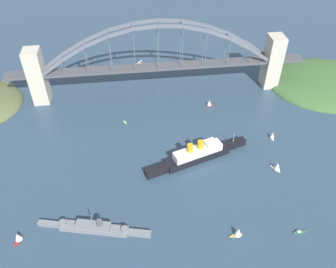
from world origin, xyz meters
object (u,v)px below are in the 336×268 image
at_px(naval_cruiser, 95,228).
at_px(small_boat_1, 299,232).
at_px(ocean_liner, 197,154).
at_px(small_boat_7, 238,232).
at_px(small_boat_3, 209,103).
at_px(small_boat_4, 277,166).
at_px(harbor_arch_bridge, 158,67).
at_px(small_boat_6, 18,237).
at_px(small_boat_2, 272,135).
at_px(small_boat_0, 125,123).
at_px(seaplane_taxiing_near_bridge, 140,63).

relative_size(naval_cruiser, small_boat_1, 8.59).
height_order(ocean_liner, small_boat_1, ocean_liner).
bearing_deg(ocean_liner, small_boat_7, 100.26).
bearing_deg(small_boat_3, small_boat_4, 110.79).
xyz_separation_m(harbor_arch_bridge, small_boat_4, (-85.87, 128.66, -27.59)).
bearing_deg(naval_cruiser, small_boat_4, -164.72).
bearing_deg(small_boat_6, small_boat_2, -158.81).
bearing_deg(small_boat_0, harbor_arch_bridge, -128.19).
bearing_deg(small_boat_3, small_boat_6, 40.16).
xyz_separation_m(seaplane_taxiing_near_bridge, small_boat_4, (-103.07, 190.98, 1.93)).
relative_size(harbor_arch_bridge, ocean_liner, 3.30).
relative_size(small_boat_0, small_boat_2, 1.08).
bearing_deg(small_boat_4, small_boat_3, -69.21).
relative_size(naval_cruiser, small_boat_3, 9.99).
height_order(ocean_liner, small_boat_3, ocean_liner).
height_order(naval_cruiser, small_boat_6, naval_cruiser).
height_order(small_boat_2, small_boat_7, small_boat_7).
distance_m(harbor_arch_bridge, small_boat_0, 70.21).
distance_m(seaplane_taxiing_near_bridge, small_boat_1, 270.25).
height_order(ocean_liner, small_boat_6, ocean_liner).
bearing_deg(small_boat_4, small_boat_7, 49.27).
xyz_separation_m(small_boat_0, small_boat_1, (-119.06, 140.31, 0.03)).
bearing_deg(small_boat_7, small_boat_3, -94.86).
height_order(small_boat_4, small_boat_7, small_boat_4).
bearing_deg(small_boat_7, small_boat_2, -121.66).
height_order(small_boat_1, small_boat_7, small_boat_7).
distance_m(ocean_liner, small_boat_4, 67.44).
height_order(seaplane_taxiing_near_bridge, small_boat_3, small_boat_3).
bearing_deg(small_boat_4, naval_cruiser, 15.28).
relative_size(harbor_arch_bridge, naval_cruiser, 3.85).
height_order(small_boat_3, small_boat_6, small_boat_6).
distance_m(seaplane_taxiing_near_bridge, small_boat_2, 189.00).
bearing_deg(naval_cruiser, small_boat_2, -153.23).
distance_m(seaplane_taxiing_near_bridge, small_boat_6, 253.38).
height_order(naval_cruiser, seaplane_taxiing_near_bridge, naval_cruiser).
bearing_deg(small_boat_3, naval_cruiser, 50.68).
bearing_deg(harbor_arch_bridge, small_boat_7, 100.91).
height_order(naval_cruiser, small_boat_4, naval_cruiser).
xyz_separation_m(harbor_arch_bridge, ocean_liner, (-21.71, 107.94, -25.81)).
distance_m(small_boat_1, small_boat_6, 196.90).
distance_m(harbor_arch_bridge, small_boat_4, 157.12).
bearing_deg(seaplane_taxiing_near_bridge, small_boat_1, 111.11).
distance_m(small_boat_0, small_boat_6, 143.91).
bearing_deg(small_boat_6, harbor_arch_bridge, -124.11).
distance_m(naval_cruiser, small_boat_0, 122.56).
height_order(harbor_arch_bridge, small_boat_7, harbor_arch_bridge).
bearing_deg(harbor_arch_bridge, small_boat_1, 112.89).
xyz_separation_m(small_boat_4, small_boat_7, (49.91, 57.97, 0.04)).
bearing_deg(small_boat_1, small_boat_3, -78.89).
height_order(small_boat_0, small_boat_7, small_boat_7).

